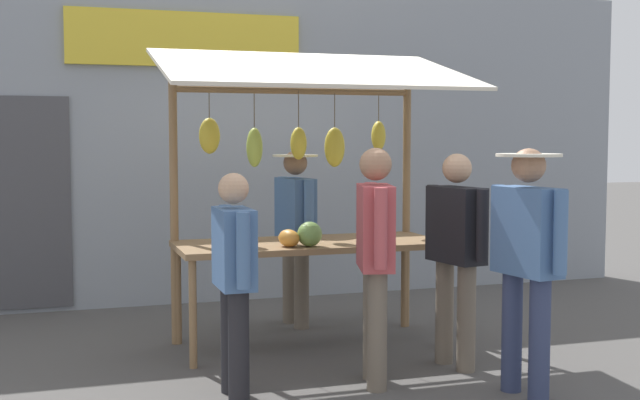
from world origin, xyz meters
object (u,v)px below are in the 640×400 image
shopper_with_shopping_bag (234,271)px  shopper_in_grey_tee (527,250)px  market_stall (307,163)px  vendor_with_sunhat (295,223)px  shopper_with_ponytail (375,248)px  shopper_in_striped_shirt (456,245)px

shopper_with_shopping_bag → shopper_in_grey_tee: size_ratio=0.90×
market_stall → shopper_with_shopping_bag: (0.88, 1.20, -0.67)m
vendor_with_sunhat → market_stall: bearing=-15.9°
vendor_with_sunhat → shopper_with_shopping_bag: bearing=-34.5°
shopper_with_ponytail → shopper_with_shopping_bag: shopper_with_ponytail is taller
shopper_in_grey_tee → shopper_in_striped_shirt: bearing=-0.5°
shopper_with_shopping_bag → shopper_in_striped_shirt: size_ratio=0.93×
vendor_with_sunhat → shopper_with_ponytail: 1.95m
shopper_in_striped_shirt → shopper_with_ponytail: bearing=96.6°
market_stall → shopper_in_striped_shirt: bearing=131.4°
vendor_with_sunhat → shopper_in_striped_shirt: 1.88m
market_stall → shopper_in_striped_shirt: (-0.87, 0.99, -0.60)m
shopper_in_striped_shirt → shopper_in_grey_tee: shopper_in_grey_tee is taller
market_stall → shopper_in_grey_tee: market_stall is taller
market_stall → shopper_in_striped_shirt: market_stall is taller
shopper_in_grey_tee → shopper_with_shopping_bag: bearing=63.7°
shopper_with_shopping_bag → shopper_in_striped_shirt: 1.77m
vendor_with_sunhat → shopper_with_shopping_bag: 2.17m
vendor_with_sunhat → shopper_in_grey_tee: (-0.88, 2.51, 0.04)m
shopper_with_ponytail → shopper_in_striped_shirt: bearing=-57.7°
vendor_with_sunhat → shopper_with_shopping_bag: size_ratio=1.07×
vendor_with_sunhat → shopper_in_striped_shirt: size_ratio=1.00×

